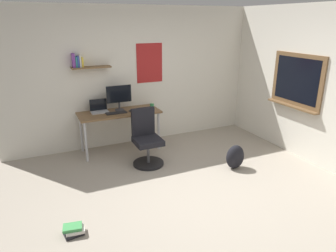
% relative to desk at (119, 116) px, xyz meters
% --- Properties ---
extents(ground_plane, '(5.20, 5.20, 0.00)m').
position_rel_desk_xyz_m(ground_plane, '(0.44, -2.07, -0.67)').
color(ground_plane, '#9E9384').
rests_on(ground_plane, ground).
extents(wall_back, '(5.00, 0.30, 2.60)m').
position_rel_desk_xyz_m(wall_back, '(0.44, 0.38, 0.63)').
color(wall_back, silver).
rests_on(wall_back, ground).
extents(wall_right, '(0.22, 5.00, 2.60)m').
position_rel_desk_xyz_m(wall_right, '(2.89, -2.05, 0.63)').
color(wall_right, silver).
rests_on(wall_right, ground).
extents(desk, '(1.47, 0.60, 0.75)m').
position_rel_desk_xyz_m(desk, '(0.00, 0.00, 0.00)').
color(desk, brown).
rests_on(desk, ground).
extents(office_chair, '(0.52, 0.52, 0.95)m').
position_rel_desk_xyz_m(office_chair, '(0.25, -0.73, -0.26)').
color(office_chair, black).
rests_on(office_chair, ground).
extents(laptop, '(0.31, 0.21, 0.23)m').
position_rel_desk_xyz_m(laptop, '(-0.33, 0.14, 0.13)').
color(laptop, '#ADAFB5').
rests_on(laptop, desk).
extents(monitor_primary, '(0.46, 0.17, 0.46)m').
position_rel_desk_xyz_m(monitor_primary, '(0.04, 0.10, 0.35)').
color(monitor_primary, '#38383D').
rests_on(monitor_primary, desk).
extents(keyboard, '(0.37, 0.13, 0.02)m').
position_rel_desk_xyz_m(keyboard, '(-0.07, -0.07, 0.09)').
color(keyboard, black).
rests_on(keyboard, desk).
extents(computer_mouse, '(0.10, 0.06, 0.03)m').
position_rel_desk_xyz_m(computer_mouse, '(0.21, -0.07, 0.10)').
color(computer_mouse, '#262628').
rests_on(computer_mouse, desk).
extents(coffee_mug, '(0.08, 0.08, 0.09)m').
position_rel_desk_xyz_m(coffee_mug, '(0.63, -0.02, 0.12)').
color(coffee_mug, '#338C4C').
rests_on(coffee_mug, desk).
extents(backpack, '(0.32, 0.22, 0.41)m').
position_rel_desk_xyz_m(backpack, '(1.50, -1.51, -0.47)').
color(backpack, black).
rests_on(backpack, ground).
extents(book_stack_on_floor, '(0.25, 0.20, 0.11)m').
position_rel_desk_xyz_m(book_stack_on_floor, '(-1.18, -2.14, -0.62)').
color(book_stack_on_floor, black).
rests_on(book_stack_on_floor, ground).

